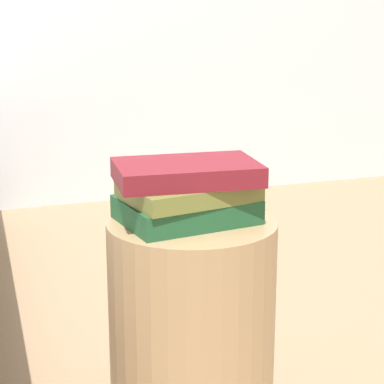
# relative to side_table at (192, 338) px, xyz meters

# --- Properties ---
(side_table) EXTENTS (0.34, 0.34, 0.50)m
(side_table) POSITION_rel_side_table_xyz_m (0.00, 0.00, 0.00)
(side_table) COLOR tan
(side_table) RESTS_ON ground_plane
(book_forest) EXTENTS (0.27, 0.22, 0.05)m
(book_forest) POSITION_rel_side_table_xyz_m (-0.01, 0.01, 0.27)
(book_forest) COLOR #1E512D
(book_forest) RESTS_ON side_table
(book_olive) EXTENTS (0.27, 0.21, 0.03)m
(book_olive) POSITION_rel_side_table_xyz_m (-0.01, -0.00, 0.31)
(book_olive) COLOR olive
(book_olive) RESTS_ON book_forest
(book_maroon) EXTENTS (0.28, 0.19, 0.04)m
(book_maroon) POSITION_rel_side_table_xyz_m (-0.01, -0.00, 0.35)
(book_maroon) COLOR maroon
(book_maroon) RESTS_ON book_olive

